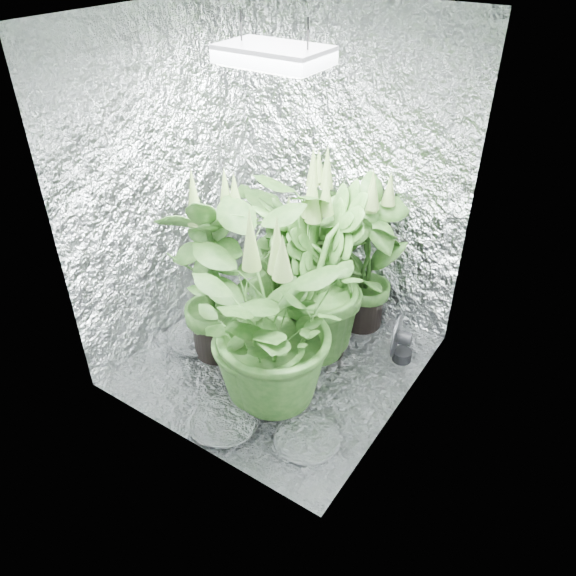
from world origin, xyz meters
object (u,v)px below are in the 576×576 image
(plant_d, at_px, (286,276))
(plant_e, at_px, (265,325))
(plant_b, at_px, (366,259))
(circulation_fan, at_px, (400,342))
(plant_a, at_px, (309,239))
(grow_lamp, at_px, (274,55))
(plant_c, at_px, (323,279))
(plant_f, at_px, (213,277))

(plant_d, bearing_deg, plant_e, -67.24)
(plant_b, xyz_separation_m, circulation_fan, (0.37, -0.20, -0.38))
(plant_a, height_order, plant_b, plant_a)
(grow_lamp, relative_size, plant_c, 0.42)
(grow_lamp, xyz_separation_m, plant_c, (0.17, 0.24, -1.28))
(plant_b, distance_m, circulation_fan, 0.57)
(plant_a, xyz_separation_m, circulation_fan, (0.77, -0.15, -0.43))
(plant_f, relative_size, circulation_fan, 3.93)
(grow_lamp, xyz_separation_m, circulation_fan, (0.63, 0.44, -1.69))
(plant_b, height_order, plant_d, plant_b)
(plant_a, bearing_deg, circulation_fan, -10.87)
(plant_d, relative_size, plant_e, 0.87)
(plant_a, relative_size, circulation_fan, 3.78)
(grow_lamp, height_order, plant_c, grow_lamp)
(grow_lamp, bearing_deg, plant_f, -160.84)
(plant_a, xyz_separation_m, plant_f, (-0.23, -0.71, 0.00))
(plant_a, relative_size, plant_c, 0.98)
(plant_b, xyz_separation_m, plant_c, (-0.09, -0.40, 0.03))
(grow_lamp, distance_m, plant_b, 1.48)
(plant_c, distance_m, plant_f, 0.65)
(plant_e, height_order, circulation_fan, plant_e)
(plant_b, relative_size, plant_e, 0.96)
(grow_lamp, distance_m, plant_c, 1.31)
(plant_a, bearing_deg, plant_b, 8.01)
(plant_b, height_order, circulation_fan, plant_b)
(plant_d, distance_m, plant_e, 0.60)
(plant_a, height_order, circulation_fan, plant_a)
(plant_c, distance_m, plant_e, 0.55)
(plant_b, bearing_deg, plant_f, -129.20)
(grow_lamp, bearing_deg, circulation_fan, 34.90)
(grow_lamp, relative_size, plant_e, 0.43)
(plant_e, bearing_deg, circulation_fan, 57.16)
(plant_c, bearing_deg, grow_lamp, -125.62)
(plant_a, xyz_separation_m, plant_b, (0.40, 0.06, -0.05))
(plant_f, bearing_deg, plant_c, 34.04)
(grow_lamp, relative_size, plant_d, 0.49)
(plant_e, distance_m, plant_f, 0.55)
(plant_a, relative_size, plant_e, 1.01)
(plant_d, xyz_separation_m, plant_e, (0.23, -0.55, 0.08))
(grow_lamp, bearing_deg, plant_d, 111.28)
(plant_d, bearing_deg, plant_f, -127.77)
(plant_c, height_order, circulation_fan, plant_c)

